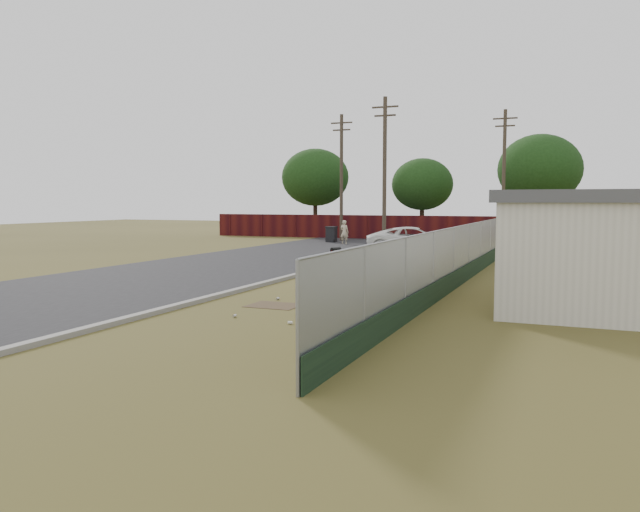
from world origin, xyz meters
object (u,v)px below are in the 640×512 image
at_px(pickup_truck, 415,240).
at_px(pedestrian, 344,232).
at_px(mailbox, 336,254).
at_px(trash_bin, 331,234).
at_px(fire_hydrant, 349,319).

relative_size(pickup_truck, pedestrian, 3.28).
xyz_separation_m(mailbox, trash_bin, (-7.62, 18.92, -0.34)).
xyz_separation_m(fire_hydrant, pedestrian, (-10.04, 26.87, 0.37)).
bearing_deg(trash_bin, fire_hydrant, -67.83).
bearing_deg(mailbox, trash_bin, 111.94).
relative_size(pickup_truck, trash_bin, 4.76).
distance_m(pickup_truck, pedestrian, 8.26).
height_order(pedestrian, trash_bin, pedestrian).
height_order(mailbox, trash_bin, mailbox).
relative_size(pedestrian, trash_bin, 1.45).
bearing_deg(pedestrian, mailbox, 115.96).
height_order(pickup_truck, trash_bin, pickup_truck).
xyz_separation_m(pickup_truck, trash_bin, (-7.70, 7.19, -0.16)).
distance_m(fire_hydrant, mailbox, 10.41).
bearing_deg(mailbox, pickup_truck, 89.61).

